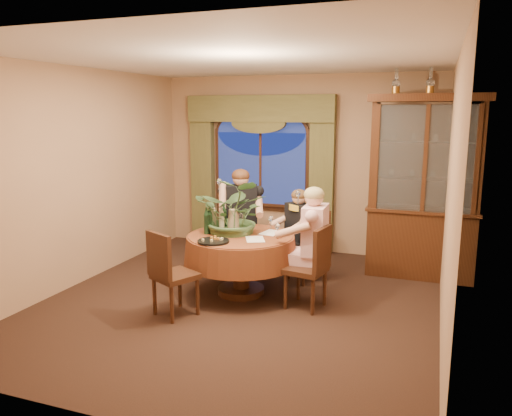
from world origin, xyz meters
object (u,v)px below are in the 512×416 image
(oil_lamp_center, at_px, (431,80))
(person_pink, at_px, (315,245))
(person_scarf, at_px, (300,235))
(wine_bottle_1, at_px, (224,217))
(person_back, at_px, (241,220))
(wine_bottle_2, at_px, (222,220))
(oil_lamp_left, at_px, (396,81))
(oil_lamp_right, at_px, (467,80))
(china_cabinet, at_px, (424,188))
(chair_back_right, at_px, (307,246))
(centerpiece_plant, at_px, (235,185))
(wine_bottle_4, at_px, (210,220))
(chair_right, at_px, (306,267))
(stoneware_vase, at_px, (233,221))
(dining_table, at_px, (241,264))
(chair_front_left, at_px, (175,273))
(olive_bowl, at_px, (243,234))
(wine_bottle_3, at_px, (207,221))
(wine_bottle_0, at_px, (213,217))
(chair_back, at_px, (233,238))

(oil_lamp_center, distance_m, person_pink, 2.67)
(person_scarf, height_order, wine_bottle_1, person_scarf)
(person_back, xyz_separation_m, wine_bottle_2, (0.09, -0.87, 0.19))
(oil_lamp_left, bearing_deg, oil_lamp_right, 0.00)
(china_cabinet, xyz_separation_m, chair_back_right, (-1.41, -0.73, -0.75))
(wine_bottle_2, bearing_deg, wine_bottle_1, 103.16)
(china_cabinet, relative_size, person_pink, 1.77)
(oil_lamp_center, xyz_separation_m, oil_lamp_right, (0.43, 0.00, 0.00))
(person_back, distance_m, centerpiece_plant, 1.03)
(oil_lamp_right, bearing_deg, wine_bottle_4, -151.89)
(chair_right, height_order, centerpiece_plant, centerpiece_plant)
(stoneware_vase, bearing_deg, dining_table, -39.52)
(chair_front_left, height_order, wine_bottle_1, wine_bottle_1)
(chair_front_left, distance_m, wine_bottle_2, 1.00)
(chair_right, relative_size, person_pink, 0.69)
(person_scarf, relative_size, olive_bowl, 8.18)
(person_back, relative_size, wine_bottle_4, 4.42)
(chair_right, relative_size, wine_bottle_3, 2.91)
(china_cabinet, bearing_deg, person_pink, -128.21)
(chair_right, xyz_separation_m, wine_bottle_0, (-1.29, 0.30, 0.44))
(china_cabinet, bearing_deg, wine_bottle_1, -151.22)
(person_pink, bearing_deg, wine_bottle_3, 93.04)
(oil_lamp_left, height_order, centerpiece_plant, oil_lamp_left)
(wine_bottle_1, distance_m, wine_bottle_4, 0.26)
(oil_lamp_left, bearing_deg, stoneware_vase, -142.28)
(stoneware_vase, height_order, wine_bottle_1, wine_bottle_1)
(dining_table, height_order, person_pink, person_pink)
(person_scarf, bearing_deg, wine_bottle_3, 76.98)
(person_pink, height_order, centerpiece_plant, centerpiece_plant)
(oil_lamp_right, relative_size, wine_bottle_3, 1.03)
(chair_right, height_order, person_pink, person_pink)
(person_pink, relative_size, wine_bottle_2, 4.21)
(chair_right, relative_size, centerpiece_plant, 0.95)
(oil_lamp_center, bearing_deg, wine_bottle_0, -151.41)
(wine_bottle_4, bearing_deg, wine_bottle_1, 69.83)
(person_pink, xyz_separation_m, person_back, (-1.27, 0.85, 0.03))
(oil_lamp_left, height_order, person_pink, oil_lamp_left)
(oil_lamp_left, xyz_separation_m, oil_lamp_center, (0.43, 0.00, 0.00))
(person_scarf, distance_m, olive_bowl, 0.96)
(chair_right, xyz_separation_m, wine_bottle_1, (-1.17, 0.35, 0.44))
(china_cabinet, distance_m, wine_bottle_3, 2.95)
(chair_front_left, relative_size, stoneware_vase, 3.35)
(chair_back_right, bearing_deg, person_pink, 151.21)
(dining_table, xyz_separation_m, chair_back, (-0.43, 0.80, 0.10))
(chair_right, height_order, wine_bottle_4, wine_bottle_4)
(china_cabinet, distance_m, person_scarf, 1.78)
(wine_bottle_3, bearing_deg, olive_bowl, 9.28)
(oil_lamp_center, distance_m, chair_back, 3.36)
(oil_lamp_left, height_order, oil_lamp_right, same)
(olive_bowl, xyz_separation_m, wine_bottle_0, (-0.46, 0.15, 0.14))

